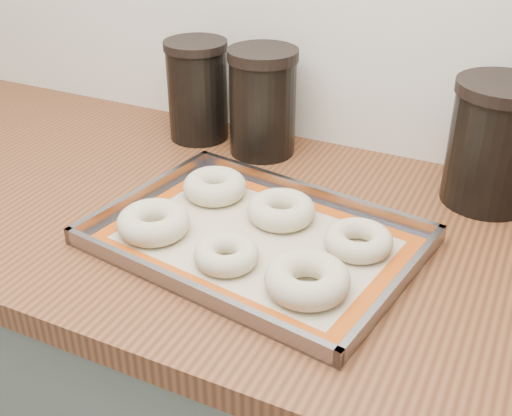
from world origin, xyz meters
The scene contains 12 objects.
countertop centered at (0.00, 1.68, 0.88)m, with size 3.06×0.68×0.04m, color brown.
baking_tray centered at (-0.08, 1.61, 0.91)m, with size 0.51×0.40×0.03m.
baking_mat centered at (-0.08, 1.61, 0.90)m, with size 0.46×0.35×0.00m.
bagel_front_left centered at (-0.22, 1.56, 0.92)m, with size 0.11×0.11×0.04m, color beige.
bagel_front_mid centered at (-0.09, 1.54, 0.92)m, with size 0.09×0.09×0.03m, color beige.
bagel_front_right centered at (0.04, 1.53, 0.92)m, with size 0.11×0.11×0.04m, color beige.
bagel_back_left centered at (-0.20, 1.70, 0.92)m, with size 0.10×0.10×0.04m, color beige.
bagel_back_mid centered at (-0.06, 1.68, 0.92)m, with size 0.11×0.11×0.04m, color beige.
bagel_back_right centered at (0.07, 1.65, 0.92)m, with size 0.10×0.10×0.03m, color beige.
canister_left centered at (-0.35, 1.91, 1.00)m, with size 0.12×0.12×0.19m.
canister_mid centered at (-0.20, 1.91, 1.00)m, with size 0.13×0.13×0.20m.
canister_right centered at (0.21, 1.89, 1.00)m, with size 0.15×0.15×0.20m.
Camera 1 is at (0.27, 0.89, 1.43)m, focal length 45.00 mm.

